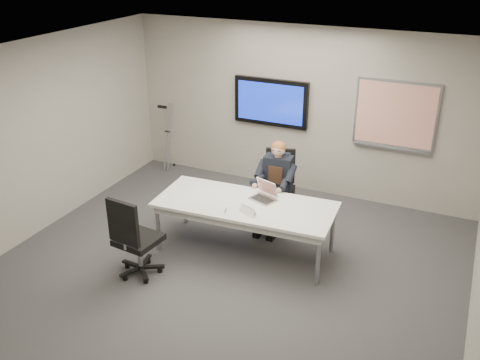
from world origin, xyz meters
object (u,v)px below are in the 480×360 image
at_px(office_chair_near, 137,251).
at_px(seated_person, 273,195).
at_px(laptop, 265,194).
at_px(office_chair_far, 278,199).
at_px(conference_table, 245,209).

height_order(office_chair_near, seated_person, seated_person).
bearing_deg(laptop, office_chair_far, 116.40).
bearing_deg(seated_person, conference_table, -102.65).
distance_m(seated_person, laptop, 0.60).
bearing_deg(office_chair_near, seated_person, -114.61).
relative_size(office_chair_far, seated_person, 0.84).
height_order(office_chair_far, office_chair_near, office_chair_near).
distance_m(office_chair_near, laptop, 1.88).
relative_size(office_chair_near, seated_person, 0.86).
bearing_deg(office_chair_near, office_chair_far, -111.27).
height_order(seated_person, laptop, seated_person).
relative_size(office_chair_far, laptop, 2.62).
bearing_deg(laptop, seated_person, 117.92).
bearing_deg(office_chair_near, laptop, -125.19).
distance_m(conference_table, laptop, 0.34).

